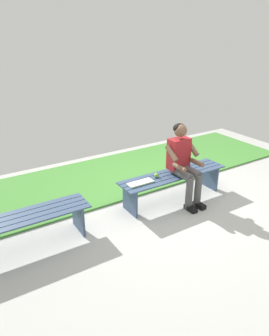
# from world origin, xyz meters

# --- Properties ---
(ground_plane) EXTENTS (10.00, 7.00, 0.04)m
(ground_plane) POSITION_xyz_m (1.19, 1.00, -0.02)
(ground_plane) COLOR #B2B2AD
(grass_strip) EXTENTS (9.00, 1.89, 0.03)m
(grass_strip) POSITION_xyz_m (1.19, -1.31, 0.01)
(grass_strip) COLOR #478C38
(grass_strip) RESTS_ON ground
(bench_near) EXTENTS (1.88, 0.45, 0.46)m
(bench_near) POSITION_xyz_m (0.00, -0.00, 0.35)
(bench_near) COLOR #384C6B
(bench_near) RESTS_ON ground
(bench_far) EXTENTS (1.70, 0.45, 0.46)m
(bench_far) POSITION_xyz_m (2.38, -0.00, 0.35)
(bench_far) COLOR #384C6B
(bench_far) RESTS_ON ground
(person_seated) EXTENTS (0.50, 0.69, 1.26)m
(person_seated) POSITION_xyz_m (-0.10, 0.10, 0.70)
(person_seated) COLOR maroon
(person_seated) RESTS_ON ground
(apple) EXTENTS (0.07, 0.07, 0.07)m
(apple) POSITION_xyz_m (0.31, -0.04, 0.49)
(apple) COLOR #72B738
(apple) RESTS_ON bench_near
(book_open) EXTENTS (0.41, 0.16, 0.02)m
(book_open) POSITION_xyz_m (0.64, 0.01, 0.47)
(book_open) COLOR white
(book_open) RESTS_ON bench_near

